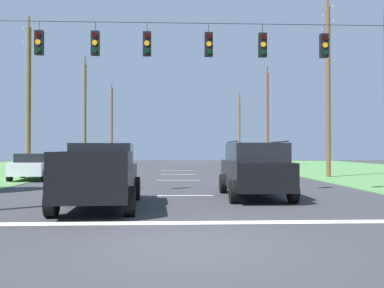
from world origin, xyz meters
The scene contains 16 objects.
ground_plane centered at (0.00, 0.00, 0.00)m, with size 120.00×120.00×0.00m, color #333338.
stop_bar_stripe centered at (0.00, 2.29, 0.00)m, with size 14.86×0.45×0.01m, color white.
lane_dash_0 centered at (0.00, 8.29, 0.00)m, with size 0.15×2.50×0.01m, color white.
lane_dash_1 centered at (0.00, 16.26, 0.00)m, with size 0.15×2.50×0.01m, color white.
lane_dash_2 centered at (0.00, 21.60, 0.00)m, with size 0.15×2.50×0.01m, color white.
lane_dash_3 centered at (0.00, 27.10, 0.00)m, with size 0.15×2.50×0.01m, color white.
overhead_signal_span centered at (-0.20, 8.87, 4.30)m, with size 17.64×0.31×7.42m.
pickup_truck centered at (-2.49, 5.21, 0.97)m, with size 2.48×5.48×1.95m.
suv_black centered at (2.70, 7.47, 1.06)m, with size 2.25×4.82×2.05m.
distant_car_crossing_white centered at (-8.34, 16.90, 0.79)m, with size 2.35×4.45×1.52m.
utility_pole_mid_right centered at (9.47, 18.38, 5.72)m, with size 0.28×1.95×11.47m.
utility_pole_far_right centered at (9.52, 35.87, 5.09)m, with size 0.27×1.70×10.41m.
utility_pole_near_left centered at (9.22, 52.90, 5.07)m, with size 0.29×1.72×10.13m.
utility_pole_far_left centered at (-9.41, 19.29, 5.06)m, with size 0.28×1.96×10.18m.
utility_pole_distant_right centered at (-9.10, 34.83, 5.47)m, with size 0.28×1.98×11.01m.
utility_pole_distant_left centered at (-8.90, 51.61, 5.40)m, with size 0.33×1.88×10.97m.
Camera 1 is at (-0.26, -7.87, 1.76)m, focal length 39.72 mm.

